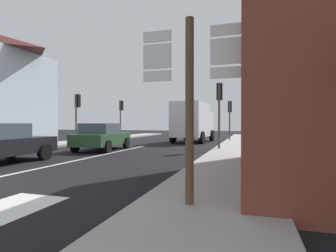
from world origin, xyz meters
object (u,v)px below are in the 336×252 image
Objects in this scene: sedan_far at (102,136)px; traffic_light_far_left at (121,111)px; traffic_light_near_right at (219,101)px; delivery_truck at (193,121)px; route_sign_post at (190,96)px; traffic_light_far_right at (230,112)px; traffic_light_near_left at (77,107)px.

traffic_light_far_left is (-3.78, 9.92, 1.90)m from sedan_far.
traffic_light_near_right is at bearing 14.53° from sedan_far.
traffic_light_far_left reaches higher than delivery_truck.
traffic_light_far_left is at bearing 119.40° from route_sign_post.
sedan_far is at bearing -165.47° from traffic_light_near_right.
delivery_truck is at bearing 66.10° from sedan_far.
traffic_light_far_left reaches higher than traffic_light_far_right.
traffic_light_near_left is at bearing 140.11° from sedan_far.
traffic_light_near_right is (0.00, -7.77, 0.26)m from traffic_light_far_right.
traffic_light_far_right is (9.95, -0.55, -0.23)m from traffic_light_far_left.
delivery_truck is at bearing -16.50° from traffic_light_far_left.
traffic_light_near_left reaches higher than traffic_light_far_right.
sedan_far is 11.22m from route_sign_post.
traffic_light_near_right is (6.16, 1.60, 1.92)m from sedan_far.
delivery_truck is 7.61m from traffic_light_far_left.
delivery_truck is 3.25m from traffic_light_far_right.
traffic_light_near_right reaches higher than traffic_light_far_right.
sedan_far is 0.84× the size of delivery_truck.
sedan_far is 1.36× the size of route_sign_post.
traffic_light_far_left is 0.99× the size of traffic_light_near_right.
traffic_light_near_left reaches higher than sedan_far.
traffic_light_far_left is at bearing 140.10° from traffic_light_near_right.
traffic_light_near_left is (0.00, -6.75, -0.07)m from traffic_light_far_left.
sedan_far is 10.78m from traffic_light_far_left.
traffic_light_near_right is at bearing -39.90° from traffic_light_far_left.
traffic_light_far_left is (-7.23, 2.14, 1.01)m from delivery_truck.
traffic_light_far_left is at bearing 110.89° from sedan_far.
traffic_light_far_right is at bearing 91.99° from route_sign_post.
traffic_light_far_left reaches higher than sedan_far.
sedan_far is 1.24× the size of traffic_light_near_left.
traffic_light_far_left is at bearing 176.86° from traffic_light_far_right.
route_sign_post is at bearing -60.60° from traffic_light_far_left.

